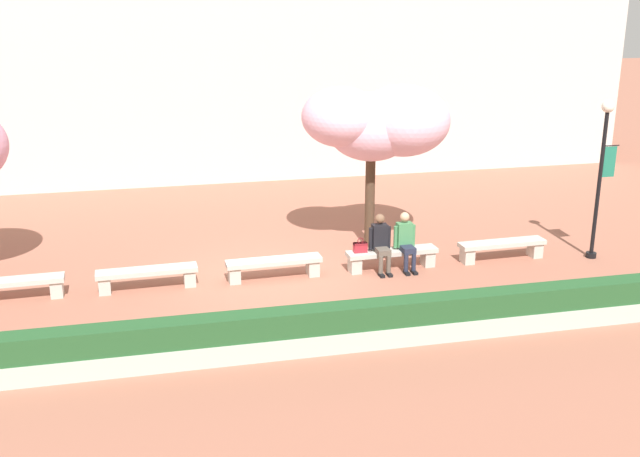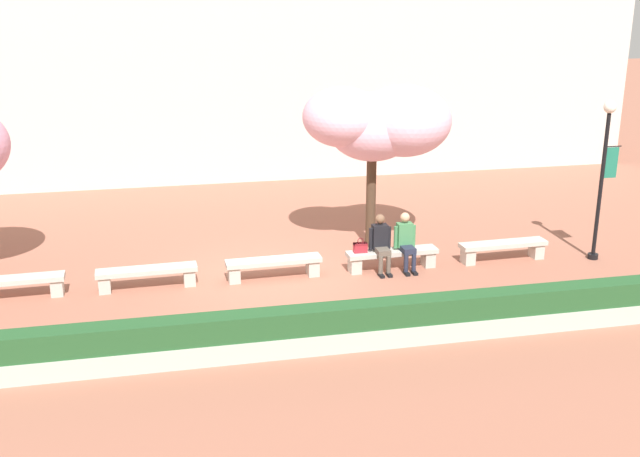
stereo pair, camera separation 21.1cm
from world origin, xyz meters
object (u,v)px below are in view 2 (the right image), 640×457
stone_bench_west_end (11,284)px  stone_bench_east_end (503,248)px  stone_bench_center (274,265)px  cherry_tree_main (378,122)px  stone_bench_near_east (392,256)px  stone_bench_near_west (147,274)px  person_seated_right (406,239)px  person_seated_left (381,241)px  lamp_post_with_banner (604,166)px  handbag (360,247)px

stone_bench_west_end → stone_bench_east_end: bearing=0.0°
stone_bench_west_end → stone_bench_east_end: (10.70, 0.00, 0.00)m
stone_bench_center → cherry_tree_main: cherry_tree_main is taller
stone_bench_west_end → stone_bench_near_east: size_ratio=1.00×
stone_bench_near_west → person_seated_right: size_ratio=1.62×
stone_bench_center → person_seated_left: size_ratio=1.62×
stone_bench_west_end → stone_bench_east_end: 10.70m
cherry_tree_main → lamp_post_with_banner: (4.72, -1.97, -0.83)m
person_seated_left → handbag: bearing=173.1°
stone_bench_near_west → stone_bench_center: (2.67, 0.00, 0.00)m
stone_bench_west_end → handbag: size_ratio=6.15×
person_seated_left → stone_bench_near_east: bearing=10.6°
cherry_tree_main → lamp_post_with_banner: size_ratio=1.06×
stone_bench_west_end → stone_bench_center: (5.35, 0.00, 0.00)m
stone_bench_east_end → cherry_tree_main: 4.10m
stone_bench_near_west → stone_bench_near_east: (5.35, 0.00, 0.00)m
stone_bench_east_end → handbag: 3.42m
stone_bench_west_end → lamp_post_with_banner: size_ratio=0.57×
person_seated_left → person_seated_right: size_ratio=1.00×
person_seated_left → cherry_tree_main: (0.38, 1.68, 2.35)m
person_seated_right → stone_bench_west_end: bearing=179.6°
stone_bench_east_end → person_seated_right: size_ratio=1.62×
stone_bench_near_east → lamp_post_with_banner: lamp_post_with_banner is taller
handbag → stone_bench_near_east: bearing=-0.1°
stone_bench_west_end → stone_bench_near_east: 8.02m
stone_bench_east_end → handbag: handbag is taller
person_seated_left → cherry_tree_main: bearing=77.4°
stone_bench_center → cherry_tree_main: 4.21m
handbag → cherry_tree_main: size_ratio=0.09×
handbag → lamp_post_with_banner: size_ratio=0.09×
stone_bench_center → lamp_post_with_banner: lamp_post_with_banner is taller
stone_bench_west_end → stone_bench_near_west: same height
stone_bench_east_end → person_seated_right: bearing=-178.7°
cherry_tree_main → stone_bench_near_east: bearing=-93.2°
person_seated_left → lamp_post_with_banner: 5.32m
stone_bench_near_west → stone_bench_near_east: 5.35m
stone_bench_near_west → stone_bench_near_east: size_ratio=1.00×
stone_bench_east_end → lamp_post_with_banner: (2.13, -0.34, 1.91)m
stone_bench_near_west → cherry_tree_main: (5.44, 1.63, 2.73)m
stone_bench_east_end → person_seated_right: person_seated_right is taller
stone_bench_near_east → person_seated_right: bearing=-10.5°
cherry_tree_main → handbag: bearing=-116.9°
stone_bench_east_end → stone_bench_near_west: bearing=180.0°
stone_bench_near_west → handbag: bearing=0.0°
stone_bench_center → person_seated_right: (2.96, -0.05, 0.39)m
stone_bench_center → person_seated_right: bearing=-1.0°
stone_bench_near_west → cherry_tree_main: cherry_tree_main is taller
stone_bench_west_end → lamp_post_with_banner: 12.97m
stone_bench_near_west → lamp_post_with_banner: size_ratio=0.57×
stone_bench_west_end → stone_bench_center: 5.35m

